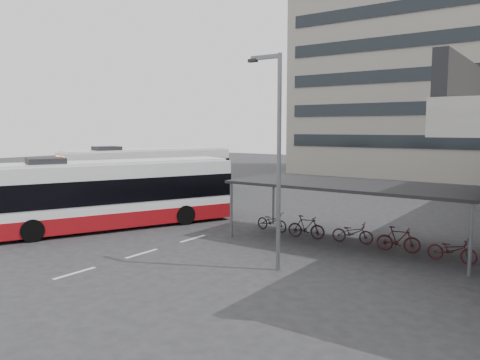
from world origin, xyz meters
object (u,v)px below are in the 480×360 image
Objects in this scene: pedestrian at (145,191)px; bus_main at (112,195)px; bus_teal at (149,172)px; lamp_post at (277,149)px.

bus_main is at bearing -108.63° from pedestrian.
bus_main reaches higher than pedestrian.
bus_teal is 4.77m from pedestrian.
bus_teal is 19.53m from lamp_post.
bus_main is 0.96× the size of bus_teal.
lamp_post is at bearing -77.25° from pedestrian.
pedestrian is at bearing 146.55° from bus_main.
bus_main is at bearing 171.55° from lamp_post.
lamp_post is (13.32, -6.62, 3.17)m from pedestrian.
lamp_post is at bearing -11.91° from bus_teal.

